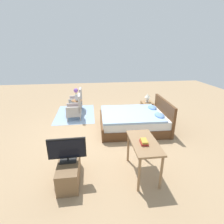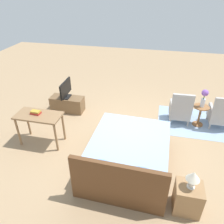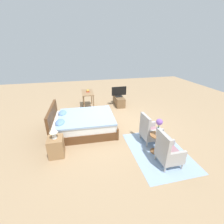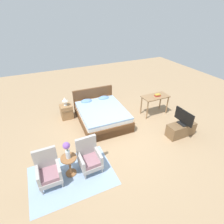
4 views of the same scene
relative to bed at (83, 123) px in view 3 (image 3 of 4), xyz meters
name	(u,v)px [view 3 (image 3 of 4)]	position (x,y,z in m)	size (l,w,h in m)	color
ground_plane	(111,125)	(0.16, -1.03, -0.30)	(16.00, 16.00, 0.00)	#A38460
floor_rug	(158,151)	(-1.62, -2.02, -0.29)	(2.10, 1.50, 0.01)	#8EA8C6
bed	(83,123)	(0.00, 0.00, 0.00)	(1.69, 2.14, 0.96)	brown
armchair_by_window_left	(168,152)	(-2.13, -1.96, 0.08)	(0.54, 0.54, 0.92)	#ADA8A3
armchair_by_window_right	(149,131)	(-1.11, -1.96, 0.08)	(0.56, 0.56, 0.92)	#ADA8A3
side_table	(157,141)	(-1.62, -1.93, 0.06)	(0.40, 0.40, 0.57)	#936038
flower_vase	(159,125)	(-1.62, -1.93, 0.56)	(0.17, 0.17, 0.48)	silver
nightstand	(56,147)	(-1.13, 0.77, -0.03)	(0.44, 0.41, 0.55)	#997047
table_lamp	(53,131)	(-1.13, 0.77, 0.46)	(0.22, 0.22, 0.33)	silver
tv_stand	(119,101)	(2.11, -1.87, -0.08)	(0.96, 0.40, 0.44)	brown
tv_flatscreen	(119,92)	(2.11, -1.87, 0.40)	(0.21, 0.73, 0.50)	black
vanity_desk	(88,95)	(2.12, -0.35, 0.36)	(1.04, 0.52, 0.78)	#8E6B47
book_stack	(88,91)	(2.19, -0.38, 0.51)	(0.23, 0.16, 0.08)	#AD2823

